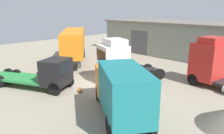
# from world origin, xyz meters

# --- Properties ---
(ground_plane) EXTENTS (60.00, 60.00, 0.00)m
(ground_plane) POSITION_xyz_m (0.00, 0.00, 0.00)
(ground_plane) COLOR gray
(warehouse_building) EXTENTS (26.04, 9.94, 4.96)m
(warehouse_building) POSITION_xyz_m (0.00, 18.71, 2.49)
(warehouse_building) COLOR gray
(warehouse_building) RESTS_ON ground_plane
(tractor_unit_white) EXTENTS (4.55, 6.83, 4.16)m
(tractor_unit_white) POSITION_xyz_m (1.29, 2.27, 1.96)
(tractor_unit_white) COLOR silver
(tractor_unit_white) RESTS_ON ground_plane
(container_trailer_white) EXTENTS (9.35, 8.12, 4.14)m
(container_trailer_white) POSITION_xyz_m (-8.01, 3.77, 2.62)
(container_trailer_white) COLOR orange
(container_trailer_white) RESTS_ON ground_plane
(tractor_unit_red) EXTENTS (7.11, 3.59, 4.45)m
(tractor_unit_red) POSITION_xyz_m (8.09, 7.46, 2.09)
(tractor_unit_red) COLOR red
(tractor_unit_red) RESTS_ON ground_plane
(flatbed_truck_black) EXTENTS (8.11, 5.65, 2.75)m
(flatbed_truck_black) POSITION_xyz_m (-1.85, -3.67, 1.32)
(flatbed_truck_black) COLOR black
(flatbed_truck_black) RESTS_ON ground_plane
(box_truck_orange) EXTENTS (7.08, 5.79, 3.48)m
(box_truck_orange) POSITION_xyz_m (6.43, -2.74, 1.95)
(box_truck_orange) COLOR orange
(box_truck_orange) RESTS_ON ground_plane
(traffic_cone) EXTENTS (0.40, 0.40, 0.55)m
(traffic_cone) POSITION_xyz_m (0.99, -2.02, 0.25)
(traffic_cone) COLOR black
(traffic_cone) RESTS_ON ground_plane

